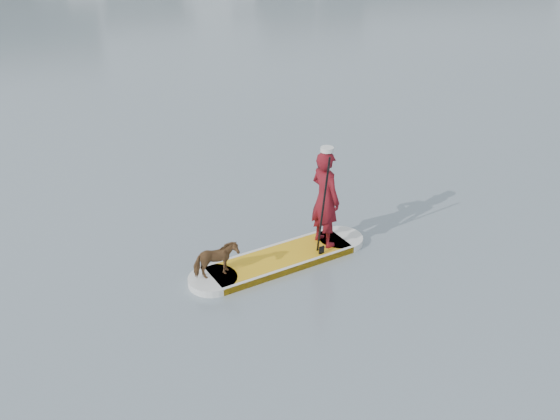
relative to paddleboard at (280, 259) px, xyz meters
name	(u,v)px	position (x,y,z in m)	size (l,w,h in m)	color
ground	(545,287)	(3.74, -2.10, -0.06)	(140.00, 140.00, 0.00)	slate
paddleboard	(280,259)	(0.00, 0.00, 0.00)	(3.25, 1.28, 0.12)	gold
paddler	(325,199)	(0.87, 0.17, 0.92)	(0.63, 0.41, 1.72)	maroon
white_cap	(327,149)	(0.87, 0.17, 1.81)	(0.22, 0.22, 0.07)	silver
dog	(216,260)	(-1.15, -0.23, 0.36)	(0.32, 0.71, 0.60)	#53321C
paddle	(323,219)	(0.69, -0.16, 0.74)	(0.10, 0.30, 2.00)	black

